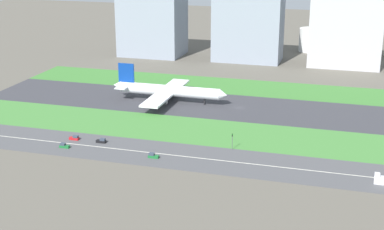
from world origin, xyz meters
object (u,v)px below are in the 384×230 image
airliner (167,91)px  car_2 (153,156)px  car_0 (64,146)px  terminal_building (152,22)px  hangar_building (248,27)px  fuel_tank_west (311,40)px  car_1 (75,138)px  fuel_tank_centre (352,44)px  traffic_light (232,140)px  car_4 (102,141)px  office_tower (346,31)px

airliner → car_2: 80.81m
car_0 → terminal_building: size_ratio=0.09×
terminal_building → hangar_building: (71.85, 0.00, 0.11)m
fuel_tank_west → car_1: bearing=-110.2°
hangar_building → car_0: bearing=-102.5°
airliner → terminal_building: size_ratio=1.35×
car_1 → car_2: size_ratio=1.00×
car_1 → car_2: 42.07m
fuel_tank_centre → traffic_light: bearing=-101.3°
fuel_tank_centre → terminal_building: bearing=-162.5°
car_0 → hangar_building: (42.59, 192.00, 23.34)m
car_4 → car_2: 29.50m
fuel_tank_west → car_0: bearing=-109.3°
car_0 → traffic_light: traffic_light is taller
terminal_building → hangar_building: bearing=0.0°
car_2 → terminal_building: (-69.90, 192.00, 23.23)m
office_tower → car_1: bearing=-121.1°
car_2 → traffic_light: bearing=-148.4°
car_2 → office_tower: office_tower is taller
terminal_building → fuel_tank_west: size_ratio=2.67×
airliner → car_4: airliner is taller
traffic_light → terminal_building: size_ratio=0.15×
car_2 → traffic_light: (29.23, 17.99, 3.37)m
office_tower → fuel_tank_west: office_tower is taller
office_tower → hangar_building: bearing=180.0°
terminal_building → fuel_tank_west: terminal_building is taller
fuel_tank_west → traffic_light: bearing=-93.5°
car_2 → airliner: bearing=-75.3°
car_4 → traffic_light: size_ratio=0.61×
car_1 → office_tower: size_ratio=0.09×
fuel_tank_west → car_2: bearing=-100.2°
car_1 → hangar_building: bearing=76.8°
car_4 → office_tower: (96.61, 182.00, 23.44)m
office_tower → fuel_tank_centre: 48.22m
car_1 → car_2: bearing=-13.8°
airliner → car_4: 68.60m
car_2 → fuel_tank_west: 240.93m
traffic_light → fuel_tank_centre: 223.36m
car_1 → terminal_building: size_ratio=0.09×
car_4 → terminal_building: (-42.15, 182.00, 23.23)m
car_2 → fuel_tank_west: size_ratio=0.24×
airliner → fuel_tank_centre: airliner is taller
airliner → car_2: bearing=-75.3°
car_0 → car_2: size_ratio=1.00×
terminal_building → car_4: bearing=-77.0°
hangar_building → traffic_light: bearing=-81.1°
hangar_building → car_4: bearing=-99.3°
car_1 → terminal_building: terminal_building is taller
car_0 → traffic_light: bearing=-165.6°
airliner → car_1: (-20.43, -68.00, -5.31)m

